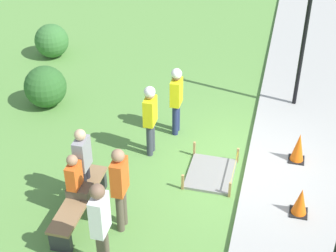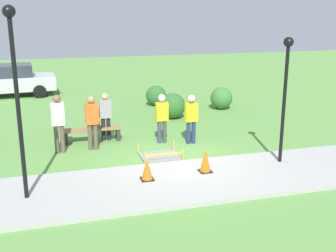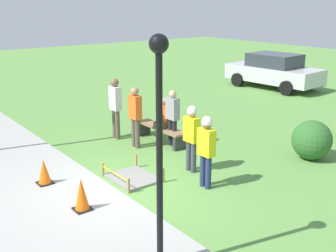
{
  "view_description": "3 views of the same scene",
  "coord_description": "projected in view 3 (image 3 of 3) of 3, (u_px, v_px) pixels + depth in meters",
  "views": [
    {
      "loc": [
        -8.81,
        -0.49,
        6.95
      ],
      "look_at": [
        -0.21,
        1.67,
        0.96
      ],
      "focal_mm": 55.0,
      "sensor_mm": 36.0,
      "label": 1
    },
    {
      "loc": [
        -3.53,
        -11.17,
        4.39
      ],
      "look_at": [
        0.05,
        1.35,
        0.8
      ],
      "focal_mm": 45.0,
      "sensor_mm": 36.0,
      "label": 2
    },
    {
      "loc": [
        7.5,
        -4.3,
        4.12
      ],
      "look_at": [
        -0.65,
        1.95,
        1.05
      ],
      "focal_mm": 45.0,
      "sensor_mm": 36.0,
      "label": 3
    }
  ],
  "objects": [
    {
      "name": "ground_plane",
      "position": [
        116.0,
        193.0,
        9.39
      ],
      "size": [
        60.0,
        60.0,
        0.0
      ],
      "primitive_type": "plane",
      "color": "#5B8E42"
    },
    {
      "name": "sidewalk",
      "position": [
        56.0,
        209.0,
        8.54
      ],
      "size": [
        28.0,
        2.85,
        0.1
      ],
      "color": "#9E9E99",
      "rests_on": "ground_plane"
    },
    {
      "name": "wet_concrete_patch",
      "position": [
        133.0,
        178.0,
        10.08
      ],
      "size": [
        1.22,
        1.01,
        0.36
      ],
      "color": "gray",
      "rests_on": "ground_plane"
    },
    {
      "name": "traffic_cone_near_patch",
      "position": [
        44.0,
        172.0,
        9.54
      ],
      "size": [
        0.34,
        0.34,
        0.59
      ],
      "color": "black",
      "rests_on": "sidewalk"
    },
    {
      "name": "traffic_cone_far_patch",
      "position": [
        82.0,
        194.0,
        8.33
      ],
      "size": [
        0.34,
        0.34,
        0.68
      ],
      "color": "black",
      "rests_on": "sidewalk"
    },
    {
      "name": "park_bench",
      "position": [
        161.0,
        131.0,
        12.66
      ],
      "size": [
        1.97,
        0.44,
        0.48
      ],
      "color": "#2D2D33",
      "rests_on": "ground_plane"
    },
    {
      "name": "person_seated_on_bench",
      "position": [
        164.0,
        116.0,
        12.49
      ],
      "size": [
        0.36,
        0.44,
        0.89
      ],
      "color": "brown",
      "rests_on": "park_bench"
    },
    {
      "name": "worker_supervisor",
      "position": [
        192.0,
        133.0,
        10.3
      ],
      "size": [
        0.4,
        0.24,
        1.69
      ],
      "color": "#383D47",
      "rests_on": "ground_plane"
    },
    {
      "name": "worker_assistant",
      "position": [
        206.0,
        146.0,
        9.39
      ],
      "size": [
        0.4,
        0.24,
        1.68
      ],
      "color": "navy",
      "rests_on": "ground_plane"
    },
    {
      "name": "bystander_in_orange_shirt",
      "position": [
        135.0,
        114.0,
        12.02
      ],
      "size": [
        0.4,
        0.23,
        1.78
      ],
      "color": "brown",
      "rests_on": "ground_plane"
    },
    {
      "name": "bystander_in_gray_shirt",
      "position": [
        115.0,
        105.0,
        12.78
      ],
      "size": [
        0.4,
        0.25,
        1.88
      ],
      "color": "brown",
      "rests_on": "ground_plane"
    },
    {
      "name": "bystander_in_white_shirt",
      "position": [
        173.0,
        115.0,
        12.16
      ],
      "size": [
        0.4,
        0.22,
        1.67
      ],
      "color": "black",
      "rests_on": "ground_plane"
    },
    {
      "name": "lamppost_near",
      "position": [
        159.0,
        120.0,
        6.01
      ],
      "size": [
        0.28,
        0.28,
        3.59
      ],
      "color": "black",
      "rests_on": "sidewalk"
    },
    {
      "name": "parked_car_silver",
      "position": [
        274.0,
        71.0,
        20.38
      ],
      "size": [
        4.66,
        2.45,
        1.66
      ],
      "rotation": [
        0.0,
        0.0,
        0.08
      ],
      "color": "#BCBCC1",
      "rests_on": "ground_plane"
    },
    {
      "name": "shrub_rounded_near",
      "position": [
        312.0,
        140.0,
        11.25
      ],
      "size": [
        1.07,
        1.07,
        1.07
      ],
      "color": "#2D6028",
      "rests_on": "ground_plane"
    }
  ]
}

